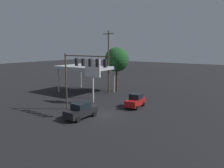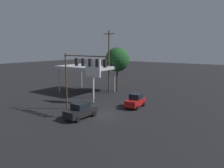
% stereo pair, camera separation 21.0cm
% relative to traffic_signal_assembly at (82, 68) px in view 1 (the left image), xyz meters
% --- Properties ---
extents(ground_plane, '(200.00, 200.00, 0.00)m').
position_rel_traffic_signal_assembly_xyz_m(ground_plane, '(-2.76, -0.77, -6.10)').
color(ground_plane, black).
extents(traffic_signal_assembly, '(7.63, 0.43, 7.91)m').
position_rel_traffic_signal_assembly_xyz_m(traffic_signal_assembly, '(0.00, 0.00, 0.00)').
color(traffic_signal_assembly, '#473828').
rests_on(traffic_signal_assembly, ground).
extents(utility_pole, '(2.40, 0.26, 11.75)m').
position_rel_traffic_signal_assembly_xyz_m(utility_pole, '(4.65, -12.28, 0.07)').
color(utility_pole, '#473828').
rests_on(utility_pole, ground).
extents(gas_station_canopy, '(9.97, 7.60, 5.19)m').
position_rel_traffic_signal_assembly_xyz_m(gas_station_canopy, '(8.83, -10.65, -1.27)').
color(gas_station_canopy, '#B2B7BC').
rests_on(gas_station_canopy, ground).
extents(price_sign, '(2.93, 0.27, 6.88)m').
position_rel_traffic_signal_assembly_xyz_m(price_sign, '(2.48, -5.02, -0.93)').
color(price_sign, '#B7B7BC').
rests_on(price_sign, ground).
extents(hatchback_crossing, '(2.18, 3.91, 1.97)m').
position_rel_traffic_signal_assembly_xyz_m(hatchback_crossing, '(-4.34, -6.50, -5.15)').
color(hatchback_crossing, maroon).
rests_on(hatchback_crossing, ground).
extents(sedan_far, '(2.18, 4.46, 1.93)m').
position_rel_traffic_signal_assembly_xyz_m(sedan_far, '(-1.26, 1.81, -5.15)').
color(sedan_far, black).
rests_on(sedan_far, ground).
extents(street_tree, '(4.81, 4.81, 8.73)m').
position_rel_traffic_signal_assembly_xyz_m(street_tree, '(4.63, -15.05, 0.21)').
color(street_tree, '#4C331E').
rests_on(street_tree, ground).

